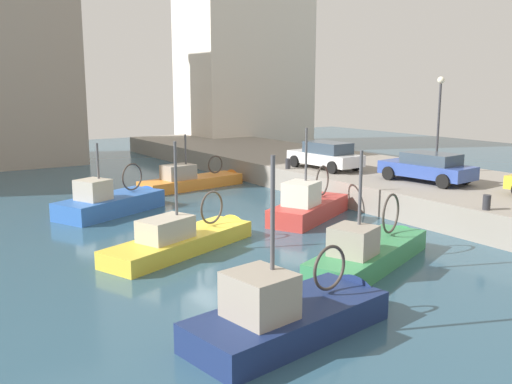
# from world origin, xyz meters

# --- Properties ---
(water_surface) EXTENTS (80.00, 80.00, 0.00)m
(water_surface) POSITION_xyz_m (0.00, 0.00, 0.00)
(water_surface) COLOR #2D5166
(water_surface) RESTS_ON ground
(quay_wall) EXTENTS (9.00, 56.00, 1.20)m
(quay_wall) POSITION_xyz_m (11.50, 0.00, 0.60)
(quay_wall) COLOR gray
(quay_wall) RESTS_ON ground
(fishing_boat_yellow) EXTENTS (6.92, 3.90, 4.56)m
(fishing_boat_yellow) POSITION_xyz_m (-2.08, -0.84, 0.13)
(fishing_boat_yellow) COLOR gold
(fishing_boat_yellow) RESTS_ON ground
(fishing_boat_green) EXTENTS (6.74, 3.85, 4.50)m
(fishing_boat_green) POSITION_xyz_m (2.13, -5.60, 0.12)
(fishing_boat_green) COLOR #388951
(fishing_boat_green) RESTS_ON ground
(fishing_boat_blue) EXTENTS (6.03, 4.06, 4.07)m
(fishing_boat_blue) POSITION_xyz_m (-2.13, 6.17, 0.11)
(fishing_boat_blue) COLOR #2D60B7
(fishing_boat_blue) RESTS_ON ground
(fishing_boat_orange) EXTENTS (6.91, 2.51, 3.75)m
(fishing_boat_orange) POSITION_xyz_m (3.77, 9.68, 0.13)
(fishing_boat_orange) COLOR orange
(fishing_boat_orange) RESTS_ON ground
(fishing_boat_red) EXTENTS (5.73, 3.91, 4.66)m
(fishing_boat_red) POSITION_xyz_m (4.51, 0.46, 0.17)
(fishing_boat_red) COLOR #BC3833
(fishing_boat_red) RESTS_ON ground
(fishing_boat_navy) EXTENTS (5.97, 2.67, 5.10)m
(fishing_boat_navy) POSITION_xyz_m (-2.95, -8.28, 0.14)
(fishing_boat_navy) COLOR navy
(fishing_boat_navy) RESTS_ON ground
(parked_car_white) EXTENTS (2.12, 4.38, 1.45)m
(parked_car_white) POSITION_xyz_m (8.99, 4.86, 1.94)
(parked_car_white) COLOR silver
(parked_car_white) RESTS_ON quay_wall
(parked_car_blue) EXTENTS (2.33, 4.44, 1.36)m
(parked_car_blue) POSITION_xyz_m (10.23, -0.89, 1.91)
(parked_car_blue) COLOR #334C9E
(parked_car_blue) RESTS_ON quay_wall
(mooring_bollard_south) EXTENTS (0.28, 0.28, 0.55)m
(mooring_bollard_south) POSITION_xyz_m (7.35, -6.00, 1.48)
(mooring_bollard_south) COLOR #2D2D33
(mooring_bollard_south) RESTS_ON quay_wall
(mooring_bollard_mid) EXTENTS (0.28, 0.28, 0.55)m
(mooring_bollard_mid) POSITION_xyz_m (7.35, 6.00, 1.48)
(mooring_bollard_mid) COLOR #2D2D33
(mooring_bollard_mid) RESTS_ON quay_wall
(quay_streetlamp) EXTENTS (0.36, 0.36, 4.83)m
(quay_streetlamp) POSITION_xyz_m (13.00, 0.87, 4.45)
(quay_streetlamp) COLOR #38383D
(quay_streetlamp) RESTS_ON quay_wall
(waterfront_building_west_mid) EXTENTS (11.17, 7.46, 23.99)m
(waterfront_building_west_mid) POSITION_xyz_m (17.41, 26.28, 12.02)
(waterfront_building_west_mid) COLOR silver
(waterfront_building_west_mid) RESTS_ON ground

